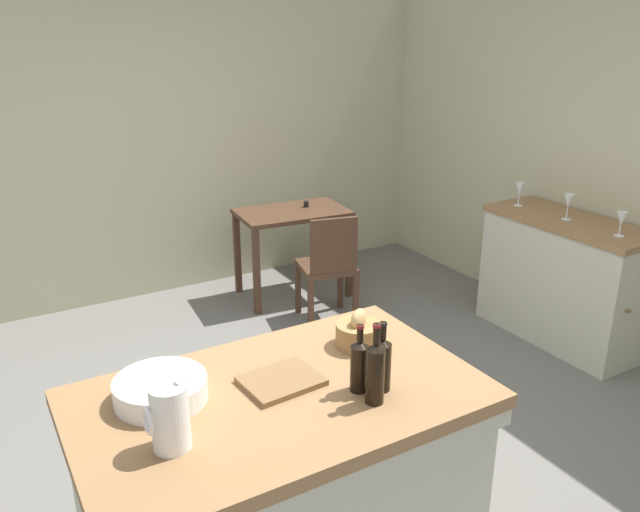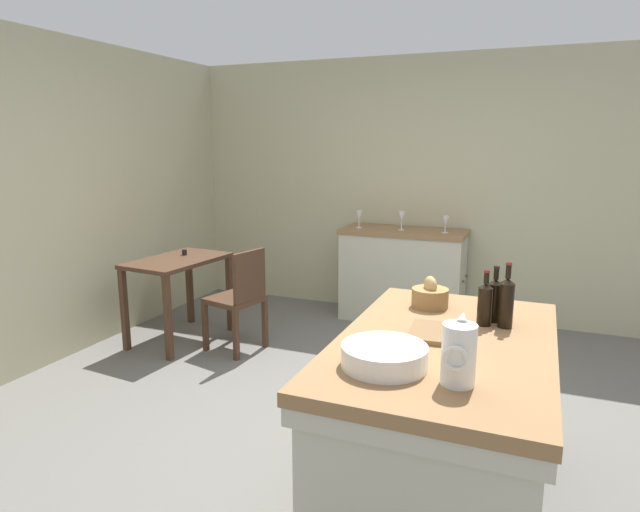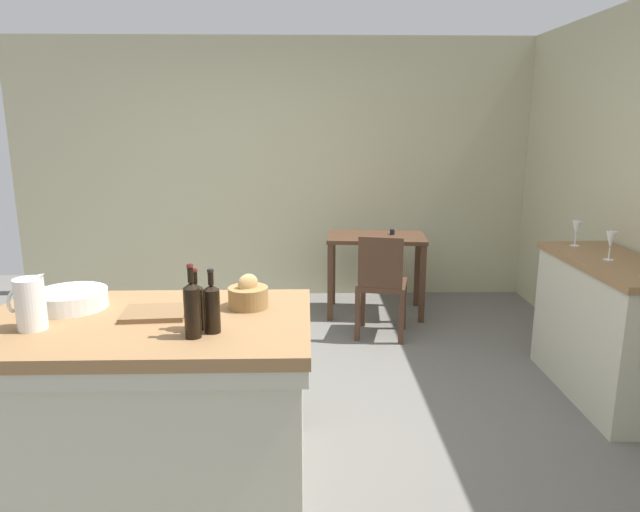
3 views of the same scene
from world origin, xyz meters
The scene contains 17 objects.
ground_plane centered at (0.00, 0.00, 0.00)m, with size 6.76×6.76×0.00m, color #66635E.
wall_back centered at (0.00, 2.60, 1.30)m, with size 5.32×0.12×2.60m, color #B7B28E.
wall_right centered at (2.60, 0.00, 1.30)m, with size 0.12×5.20×2.60m, color #B7B28E.
island_table centered at (-0.49, -0.68, 0.46)m, with size 1.58×0.96×0.86m.
side_cabinet centered at (2.26, 0.19, 0.46)m, with size 0.52×1.23×0.92m.
writing_desk centered at (0.94, 1.90, 0.63)m, with size 0.95×0.64×0.80m.
wooden_chair centered at (0.91, 1.26, 0.48)m, with size 0.48×0.48×0.89m.
pitcher centered at (-0.96, -0.80, 0.98)m, with size 0.17×0.13×0.28m.
wash_bowl centered at (-0.90, -0.50, 0.91)m, with size 0.35×0.35×0.09m, color white.
bread_basket centered at (-0.01, -0.51, 0.92)m, with size 0.20×0.20×0.18m.
cutting_board centered at (-0.45, -0.62, 0.87)m, with size 0.30×0.24×0.02m, color brown.
wine_bottle_dark centered at (-0.13, -0.86, 0.98)m, with size 0.07×0.07×0.29m.
wine_bottle_amber centered at (-0.21, -0.82, 0.98)m, with size 0.07×0.07×0.28m.
wine_bottle_green centered at (-0.21, -0.92, 0.99)m, with size 0.07×0.07×0.33m.
wine_glass_far_left centered at (2.21, -0.22, 1.03)m, with size 0.07×0.07×0.16m.
wine_glass_left centered at (2.22, 0.20, 1.05)m, with size 0.07×0.07×0.18m.
wine_glass_middle centered at (2.20, 0.63, 1.04)m, with size 0.07×0.07×0.18m.
Camera 2 is at (-2.93, -1.04, 1.76)m, focal length 30.51 mm.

